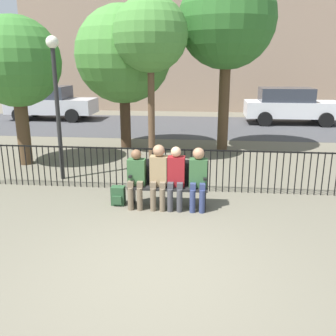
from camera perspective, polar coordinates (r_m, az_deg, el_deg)
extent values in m
plane|color=#605B4C|center=(5.33, -2.76, -15.40)|extent=(80.00, 80.00, 0.00)
cube|color=black|center=(7.29, 0.00, -2.83)|extent=(1.55, 0.45, 0.05)
cube|color=black|center=(7.40, 0.16, -0.44)|extent=(1.55, 0.05, 0.47)
cube|color=black|center=(7.47, -5.46, -4.27)|extent=(0.06, 0.38, 0.40)
cube|color=black|center=(7.33, 5.57, -4.67)|extent=(0.06, 0.38, 0.40)
cube|color=black|center=(7.33, -5.55, -0.97)|extent=(0.06, 0.38, 0.04)
cube|color=black|center=(7.19, 5.66, -1.31)|extent=(0.06, 0.38, 0.04)
cylinder|color=brown|center=(7.26, -5.73, -4.69)|extent=(0.11, 0.11, 0.45)
cylinder|color=brown|center=(7.22, -4.33, -4.75)|extent=(0.11, 0.11, 0.45)
cube|color=brown|center=(7.26, -5.63, -2.38)|extent=(0.11, 0.20, 0.12)
cube|color=brown|center=(7.23, -4.23, -2.43)|extent=(0.11, 0.20, 0.12)
cube|color=#335B33|center=(7.29, -4.79, -0.58)|extent=(0.34, 0.22, 0.51)
sphere|color=brown|center=(7.18, -4.89, 2.08)|extent=(0.20, 0.20, 0.20)
cylinder|color=brown|center=(7.18, -2.29, -4.84)|extent=(0.11, 0.11, 0.45)
cylinder|color=brown|center=(7.16, -0.86, -4.90)|extent=(0.11, 0.11, 0.45)
cube|color=brown|center=(7.19, -2.20, -2.50)|extent=(0.11, 0.20, 0.12)
cube|color=brown|center=(7.16, -0.77, -2.55)|extent=(0.11, 0.20, 0.12)
cube|color=#997F59|center=(7.22, -1.38, -0.41)|extent=(0.34, 0.22, 0.58)
sphere|color=#A37556|center=(7.09, -1.42, 2.68)|extent=(0.23, 0.23, 0.23)
cylinder|color=#3D3D42|center=(7.15, 0.32, -4.94)|extent=(0.11, 0.11, 0.45)
cylinder|color=#3D3D42|center=(7.13, 1.77, -4.99)|extent=(0.11, 0.11, 0.45)
cube|color=#3D3D42|center=(7.15, 0.40, -2.59)|extent=(0.11, 0.20, 0.12)
cube|color=#3D3D42|center=(7.13, 1.85, -2.64)|extent=(0.11, 0.20, 0.12)
cube|color=maroon|center=(7.18, 1.22, -0.50)|extent=(0.34, 0.22, 0.58)
sphere|color=tan|center=(7.06, 1.22, 2.48)|extent=(0.20, 0.20, 0.20)
cylinder|color=navy|center=(7.12, 3.75, -5.06)|extent=(0.11, 0.11, 0.45)
cylinder|color=navy|center=(7.12, 5.21, -5.10)|extent=(0.11, 0.11, 0.45)
cube|color=navy|center=(7.12, 3.83, -2.70)|extent=(0.11, 0.20, 0.12)
cube|color=navy|center=(7.12, 5.28, -2.74)|extent=(0.11, 0.20, 0.12)
cube|color=#335B33|center=(7.17, 4.62, -0.73)|extent=(0.34, 0.22, 0.55)
sphere|color=#A37556|center=(7.05, 4.68, 2.22)|extent=(0.22, 0.22, 0.22)
cube|color=#284C2D|center=(7.56, -7.60, -4.18)|extent=(0.26, 0.19, 0.38)
cube|color=#284C2D|center=(7.48, -7.79, -4.89)|extent=(0.19, 0.04, 0.17)
cylinder|color=black|center=(9.44, -23.82, 0.47)|extent=(0.02, 0.02, 0.95)
cylinder|color=black|center=(9.37, -23.07, 0.45)|extent=(0.02, 0.02, 0.95)
cylinder|color=black|center=(9.31, -22.32, 0.43)|extent=(0.02, 0.02, 0.95)
cylinder|color=black|center=(9.24, -21.55, 0.41)|extent=(0.02, 0.02, 0.95)
cylinder|color=black|center=(9.18, -20.78, 0.39)|extent=(0.02, 0.02, 0.95)
cylinder|color=black|center=(9.12, -19.99, 0.37)|extent=(0.02, 0.02, 0.95)
cylinder|color=black|center=(9.06, -19.19, 0.34)|extent=(0.02, 0.02, 0.95)
cylinder|color=black|center=(9.00, -18.38, 0.32)|extent=(0.02, 0.02, 0.95)
cylinder|color=black|center=(8.94, -17.57, 0.29)|extent=(0.02, 0.02, 0.95)
cylinder|color=black|center=(8.89, -16.74, 0.27)|extent=(0.02, 0.02, 0.95)
cylinder|color=black|center=(8.83, -15.90, 0.25)|extent=(0.02, 0.02, 0.95)
cylinder|color=black|center=(8.78, -15.05, 0.22)|extent=(0.02, 0.02, 0.95)
cylinder|color=black|center=(8.73, -14.19, 0.20)|extent=(0.02, 0.02, 0.95)
cylinder|color=black|center=(8.69, -13.32, 0.17)|extent=(0.02, 0.02, 0.95)
cylinder|color=black|center=(8.64, -12.45, 0.14)|extent=(0.02, 0.02, 0.95)
cylinder|color=black|center=(8.60, -11.56, 0.12)|extent=(0.02, 0.02, 0.95)
cylinder|color=black|center=(8.56, -10.67, 0.09)|extent=(0.02, 0.02, 0.95)
cylinder|color=black|center=(8.52, -9.77, 0.07)|extent=(0.02, 0.02, 0.95)
cylinder|color=black|center=(8.48, -8.85, 0.04)|extent=(0.02, 0.02, 0.95)
cylinder|color=black|center=(8.45, -7.94, 0.01)|extent=(0.02, 0.02, 0.95)
cylinder|color=black|center=(8.42, -7.01, -0.02)|extent=(0.02, 0.02, 0.95)
cylinder|color=black|center=(8.39, -6.08, -0.04)|extent=(0.02, 0.02, 0.95)
cylinder|color=black|center=(8.36, -5.14, -0.07)|extent=(0.02, 0.02, 0.95)
cylinder|color=black|center=(8.34, -4.20, -0.10)|extent=(0.02, 0.02, 0.95)
cylinder|color=black|center=(8.31, -3.25, -0.13)|extent=(0.02, 0.02, 0.95)
cylinder|color=black|center=(8.29, -2.29, -0.16)|extent=(0.02, 0.02, 0.95)
cylinder|color=black|center=(8.27, -1.33, -0.18)|extent=(0.02, 0.02, 0.95)
cylinder|color=black|center=(8.26, -0.37, -0.21)|extent=(0.02, 0.02, 0.95)
cylinder|color=black|center=(8.24, 0.60, -0.24)|extent=(0.02, 0.02, 0.95)
cylinder|color=black|center=(8.23, 1.57, -0.27)|extent=(0.02, 0.02, 0.95)
cylinder|color=black|center=(8.22, 2.54, -0.30)|extent=(0.02, 0.02, 0.95)
cylinder|color=black|center=(8.22, 3.52, -0.33)|extent=(0.02, 0.02, 0.95)
cylinder|color=black|center=(8.21, 4.49, -0.35)|extent=(0.02, 0.02, 0.95)
cylinder|color=black|center=(8.21, 5.47, -0.38)|extent=(0.02, 0.02, 0.95)
cylinder|color=black|center=(8.21, 6.45, -0.41)|extent=(0.02, 0.02, 0.95)
cylinder|color=black|center=(8.21, 7.42, -0.44)|extent=(0.02, 0.02, 0.95)
cylinder|color=black|center=(8.22, 8.40, -0.47)|extent=(0.02, 0.02, 0.95)
cylinder|color=black|center=(8.23, 9.37, -0.49)|extent=(0.02, 0.02, 0.95)
cylinder|color=black|center=(8.24, 10.34, -0.52)|extent=(0.02, 0.02, 0.95)
cylinder|color=black|center=(8.25, 11.31, -0.55)|extent=(0.02, 0.02, 0.95)
cylinder|color=black|center=(8.26, 12.28, -0.57)|extent=(0.02, 0.02, 0.95)
cylinder|color=black|center=(8.28, 13.24, -0.60)|extent=(0.02, 0.02, 0.95)
cylinder|color=black|center=(8.30, 14.20, -0.63)|extent=(0.02, 0.02, 0.95)
cylinder|color=black|center=(8.32, 15.15, -0.65)|extent=(0.02, 0.02, 0.95)
cylinder|color=black|center=(8.34, 16.10, -0.68)|extent=(0.02, 0.02, 0.95)
cylinder|color=black|center=(8.37, 17.04, -0.71)|extent=(0.02, 0.02, 0.95)
cylinder|color=black|center=(8.40, 17.98, -0.73)|extent=(0.02, 0.02, 0.95)
cylinder|color=black|center=(8.43, 18.91, -0.75)|extent=(0.02, 0.02, 0.95)
cylinder|color=black|center=(8.46, 19.83, -0.78)|extent=(0.02, 0.02, 0.95)
cylinder|color=black|center=(8.50, 20.75, -0.80)|extent=(0.02, 0.02, 0.95)
cylinder|color=black|center=(8.54, 21.65, -0.83)|extent=(0.02, 0.02, 0.95)
cylinder|color=black|center=(8.58, 22.55, -0.85)|extent=(0.02, 0.02, 0.95)
cylinder|color=black|center=(8.62, 23.45, -0.87)|extent=(0.02, 0.02, 0.95)
cube|color=black|center=(8.13, 0.75, 2.84)|extent=(9.00, 0.03, 0.03)
cylinder|color=#4C3823|center=(11.97, 8.51, 10.08)|extent=(0.33, 0.33, 3.17)
sphere|color=#2D6628|center=(11.97, 9.01, 21.49)|extent=(2.90, 2.90, 2.90)
cylinder|color=#422D1E|center=(12.32, -6.53, 7.92)|extent=(0.34, 0.34, 2.15)
sphere|color=#478438|center=(12.21, -6.82, 16.77)|extent=(2.99, 2.99, 2.99)
cylinder|color=brown|center=(10.68, -2.55, 8.86)|extent=(0.19, 0.19, 2.92)
sphere|color=#478438|center=(10.62, -2.70, 19.71)|extent=(2.02, 2.02, 2.02)
cylinder|color=#4C3823|center=(11.04, -21.26, 5.94)|extent=(0.35, 0.35, 2.12)
sphere|color=#38752D|center=(10.90, -22.18, 14.78)|extent=(2.35, 2.35, 2.35)
cylinder|color=black|center=(9.21, -16.41, 7.69)|extent=(0.10, 0.10, 3.10)
sphere|color=silver|center=(9.14, -17.25, 17.87)|extent=(0.28, 0.28, 0.28)
cube|color=#3D3D3F|center=(16.74, 3.47, 6.40)|extent=(24.00, 6.00, 0.01)
cube|color=silver|center=(18.22, 18.33, 8.53)|extent=(4.20, 1.70, 0.70)
cube|color=#2D333D|center=(18.09, 17.52, 10.62)|extent=(2.31, 1.56, 0.60)
cylinder|color=black|center=(17.75, 22.94, 6.76)|extent=(0.64, 0.20, 0.64)
cylinder|color=black|center=(19.41, 21.50, 7.59)|extent=(0.64, 0.20, 0.64)
cylinder|color=black|center=(17.18, 14.55, 7.24)|extent=(0.64, 0.20, 0.64)
cylinder|color=black|center=(18.89, 13.81, 8.03)|extent=(0.64, 0.20, 0.64)
cube|color=#B7B7BC|center=(19.45, -17.26, 9.04)|extent=(4.20, 1.70, 0.70)
cube|color=#2D333D|center=(19.52, -18.29, 10.90)|extent=(2.31, 1.56, 0.60)
cylinder|color=black|center=(18.21, -14.43, 7.71)|extent=(0.64, 0.20, 0.64)
cylinder|color=black|center=(19.84, -12.70, 8.46)|extent=(0.64, 0.20, 0.64)
cylinder|color=black|center=(19.27, -21.77, 7.51)|extent=(0.64, 0.20, 0.64)
cylinder|color=black|center=(20.81, -19.59, 8.27)|extent=(0.64, 0.20, 0.64)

